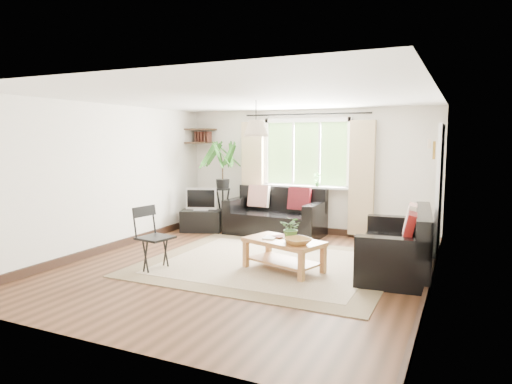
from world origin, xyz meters
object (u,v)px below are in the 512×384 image
at_px(palm_stand, 223,185).
at_px(folding_chair, 155,239).
at_px(coffee_table, 284,255).
at_px(tv_stand, 201,221).
at_px(sofa_back, 275,213).
at_px(sofa_right, 395,242).

xyz_separation_m(palm_stand, folding_chair, (0.57, -2.98, -0.45)).
height_order(coffee_table, tv_stand, coffee_table).
distance_m(sofa_back, coffee_table, 2.39).
relative_size(sofa_right, coffee_table, 1.65).
bearing_deg(sofa_back, tv_stand, -166.43).
bearing_deg(folding_chair, palm_stand, 20.00).
relative_size(sofa_right, tv_stand, 2.27).
xyz_separation_m(sofa_back, sofa_right, (2.44, -1.58, -0.01)).
xyz_separation_m(sofa_back, palm_stand, (-1.19, 0.11, 0.47)).
distance_m(sofa_back, sofa_right, 2.91).
bearing_deg(coffee_table, tv_stand, 143.23).
xyz_separation_m(sofa_right, tv_stand, (-3.90, 1.28, -0.21)).
distance_m(coffee_table, tv_stand, 3.10).
height_order(sofa_back, folding_chair, folding_chair).
height_order(palm_stand, folding_chair, palm_stand).
height_order(sofa_back, palm_stand, palm_stand).
bearing_deg(palm_stand, sofa_back, -5.10).
bearing_deg(folding_chair, tv_stand, 27.18).
xyz_separation_m(coffee_table, tv_stand, (-2.48, 1.85, -0.01)).
xyz_separation_m(sofa_right, folding_chair, (-3.06, -1.30, 0.02)).
bearing_deg(sofa_back, palm_stand, 176.89).
relative_size(sofa_back, palm_stand, 1.01).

